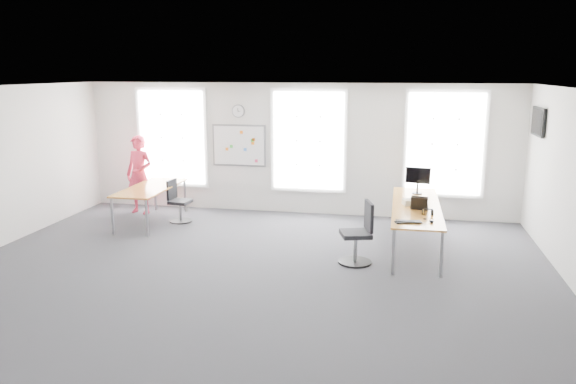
% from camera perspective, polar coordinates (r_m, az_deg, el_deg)
% --- Properties ---
extents(floor, '(10.00, 10.00, 0.00)m').
position_cam_1_polar(floor, '(9.49, -3.68, -7.93)').
color(floor, '#2B2B30').
rests_on(floor, ground).
extents(ceiling, '(10.00, 10.00, 0.00)m').
position_cam_1_polar(ceiling, '(8.91, -3.94, 10.49)').
color(ceiling, silver).
rests_on(ceiling, ground).
extents(wall_back, '(10.00, 0.00, 10.00)m').
position_cam_1_polar(wall_back, '(12.93, 0.80, 4.39)').
color(wall_back, silver).
rests_on(wall_back, ground).
extents(wall_front, '(10.00, 0.00, 10.00)m').
position_cam_1_polar(wall_front, '(5.45, -14.85, -7.14)').
color(wall_front, silver).
rests_on(wall_front, ground).
extents(window_left, '(1.60, 0.06, 2.20)m').
position_cam_1_polar(window_left, '(13.74, -11.67, 5.44)').
color(window_left, white).
rests_on(window_left, wall_back).
extents(window_mid, '(1.60, 0.06, 2.20)m').
position_cam_1_polar(window_mid, '(12.83, 2.10, 5.22)').
color(window_mid, white).
rests_on(window_mid, wall_back).
extents(window_right, '(1.60, 0.06, 2.20)m').
position_cam_1_polar(window_right, '(12.70, 15.63, 4.70)').
color(window_right, white).
rests_on(window_right, wall_back).
extents(desk_right, '(0.88, 3.28, 0.80)m').
position_cam_1_polar(desk_right, '(10.76, 12.88, -1.62)').
color(desk_right, '#BF8832').
rests_on(desk_right, ground).
extents(desk_left, '(0.87, 2.18, 0.80)m').
position_cam_1_polar(desk_left, '(12.56, -13.79, 0.22)').
color(desk_left, '#BF8832').
rests_on(desk_left, ground).
extents(chair_right, '(0.61, 0.61, 1.09)m').
position_cam_1_polar(chair_right, '(9.74, 7.25, -4.51)').
color(chair_right, black).
rests_on(chair_right, ground).
extents(chair_left, '(0.50, 0.50, 0.93)m').
position_cam_1_polar(chair_left, '(12.56, -11.11, -1.14)').
color(chair_left, black).
rests_on(chair_left, ground).
extents(person, '(0.73, 0.55, 1.82)m').
position_cam_1_polar(person, '(13.43, -14.86, 1.72)').
color(person, '#C62944').
rests_on(person, ground).
extents(whiteboard, '(1.20, 0.03, 0.90)m').
position_cam_1_polar(whiteboard, '(13.21, -5.01, 4.73)').
color(whiteboard, white).
rests_on(whiteboard, wall_back).
extents(wall_clock, '(0.30, 0.04, 0.30)m').
position_cam_1_polar(wall_clock, '(13.13, -5.07, 8.19)').
color(wall_clock, gray).
rests_on(wall_clock, wall_back).
extents(tv, '(0.06, 0.90, 0.55)m').
position_cam_1_polar(tv, '(11.93, 24.10, 6.53)').
color(tv, black).
rests_on(tv, wall_right).
extents(keyboard, '(0.46, 0.28, 0.02)m').
position_cam_1_polar(keyboard, '(9.52, 12.10, -3.00)').
color(keyboard, black).
rests_on(keyboard, desk_right).
extents(mouse, '(0.10, 0.14, 0.05)m').
position_cam_1_polar(mouse, '(9.61, 14.37, -2.90)').
color(mouse, black).
rests_on(mouse, desk_right).
extents(lens_cap, '(0.06, 0.06, 0.01)m').
position_cam_1_polar(lens_cap, '(9.80, 13.73, -2.68)').
color(lens_cap, black).
rests_on(lens_cap, desk_right).
extents(headphones, '(0.20, 0.10, 0.12)m').
position_cam_1_polar(headphones, '(10.10, 13.97, -1.97)').
color(headphones, black).
rests_on(headphones, desk_right).
extents(laptop_sleeve, '(0.32, 0.24, 0.25)m').
position_cam_1_polar(laptop_sleeve, '(10.37, 13.19, -1.16)').
color(laptop_sleeve, black).
rests_on(laptop_sleeve, desk_right).
extents(paper_stack, '(0.35, 0.30, 0.10)m').
position_cam_1_polar(paper_stack, '(10.77, 12.43, -1.02)').
color(paper_stack, beige).
rests_on(paper_stack, desk_right).
extents(monitor, '(0.49, 0.20, 0.55)m').
position_cam_1_polar(monitor, '(11.70, 13.06, 1.39)').
color(monitor, black).
rests_on(monitor, desk_right).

